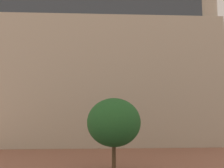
% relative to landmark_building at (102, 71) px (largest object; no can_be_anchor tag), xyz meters
% --- Properties ---
extents(landmark_building, '(30.01, 11.57, 32.24)m').
position_rel_landmark_building_xyz_m(landmark_building, '(0.00, 0.00, 0.00)').
color(landmark_building, '#B2A893').
rests_on(landmark_building, ground_plane).
extents(tree_curb_far, '(3.83, 3.83, 5.33)m').
position_rel_landmark_building_xyz_m(tree_curb_far, '(0.87, -15.53, -6.19)').
color(tree_curb_far, '#4C3823').
rests_on(tree_curb_far, ground_plane).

